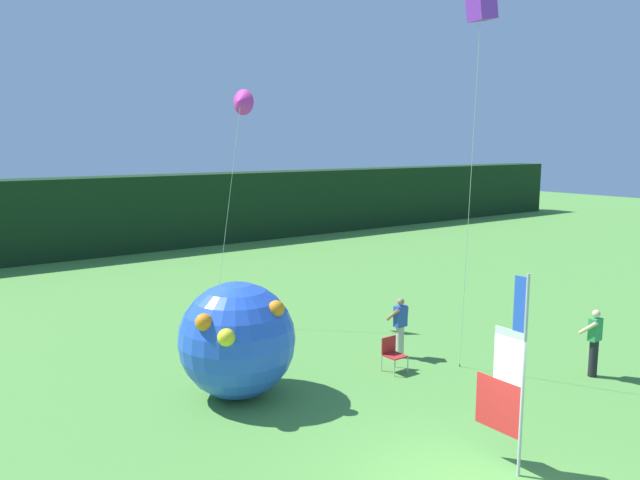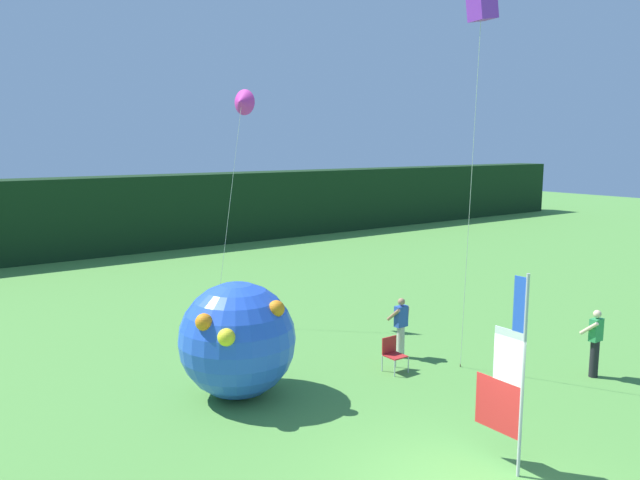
% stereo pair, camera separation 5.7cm
% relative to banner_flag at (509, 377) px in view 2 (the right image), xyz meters
% --- Properties ---
extents(distant_treeline, '(80.00, 2.40, 4.13)m').
position_rel_banner_flag_xyz_m(distant_treeline, '(-1.21, 27.00, 0.29)').
color(distant_treeline, black).
rests_on(distant_treeline, ground).
extents(banner_flag, '(0.06, 1.03, 3.71)m').
position_rel_banner_flag_xyz_m(banner_flag, '(0.00, 0.00, 0.00)').
color(banner_flag, '#B7B7BC').
rests_on(banner_flag, ground).
extents(person_near_banner, '(0.55, 0.48, 1.69)m').
position_rel_banner_flag_xyz_m(person_near_banner, '(2.63, 5.53, -0.87)').
color(person_near_banner, '#B7B2A3').
rests_on(person_near_banner, ground).
extents(person_mid_field, '(0.55, 0.48, 1.75)m').
position_rel_banner_flag_xyz_m(person_mid_field, '(5.60, 1.55, -0.84)').
color(person_mid_field, black).
rests_on(person_mid_field, ground).
extents(inflatable_balloon, '(2.73, 2.73, 2.73)m').
position_rel_banner_flag_xyz_m(inflatable_balloon, '(-2.31, 5.83, -0.40)').
color(inflatable_balloon, blue).
rests_on(inflatable_balloon, ground).
extents(folding_chair, '(0.51, 0.51, 0.89)m').
position_rel_banner_flag_xyz_m(folding_chair, '(1.73, 4.88, -1.26)').
color(folding_chair, '#BCBCC1').
rests_on(folding_chair, ground).
extents(kite_purple_box_0, '(1.13, 1.21, 9.43)m').
position_rel_banner_flag_xyz_m(kite_purple_box_0, '(2.62, 3.12, 7.21)').
color(kite_purple_box_0, brown).
rests_on(kite_purple_box_0, ground).
extents(kite_magenta_delta_3, '(1.47, 0.88, 7.62)m').
position_rel_banner_flag_xyz_m(kite_magenta_delta_3, '(0.97, 11.31, 5.41)').
color(kite_magenta_delta_3, brown).
rests_on(kite_magenta_delta_3, ground).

